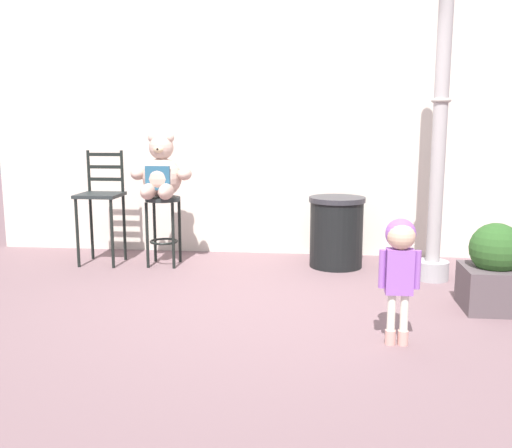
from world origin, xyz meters
TOP-DOWN VIEW (x-y plane):
  - ground_plane at (0.00, 0.00)m, footprint 24.00×24.00m
  - building_wall at (0.00, 2.13)m, footprint 6.61×0.30m
  - bar_stool_with_teddy at (-1.15, 1.29)m, footprint 0.37×0.37m
  - teddy_bear at (-1.15, 1.26)m, footprint 0.63×0.57m
  - child_walking at (1.00, -0.69)m, footprint 0.27×0.22m
  - trash_bin at (0.66, 1.43)m, footprint 0.58×0.58m
  - lamppost at (1.56, 1.02)m, footprint 0.31×0.31m
  - bar_chair_empty at (-1.82, 1.32)m, footprint 0.44×0.44m
  - planter_with_shrub at (1.86, 0.14)m, footprint 0.48×0.48m

SIDE VIEW (x-z plane):
  - ground_plane at x=0.00m, z-range 0.00..0.00m
  - planter_with_shrub at x=1.86m, z-range -0.03..0.67m
  - trash_bin at x=0.66m, z-range 0.00..0.73m
  - bar_stool_with_teddy at x=-1.15m, z-range 0.15..0.87m
  - child_walking at x=1.00m, z-range 0.19..1.05m
  - bar_chair_empty at x=-1.82m, z-range 0.08..1.28m
  - teddy_bear at x=-1.15m, z-range 0.64..1.30m
  - lamppost at x=1.56m, z-range -0.30..2.61m
  - building_wall at x=0.00m, z-range 0.00..3.19m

